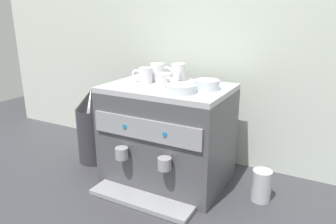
# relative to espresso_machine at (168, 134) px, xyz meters

# --- Properties ---
(ground_plane) EXTENTS (4.00, 4.00, 0.00)m
(ground_plane) POSITION_rel_espresso_machine_xyz_m (0.00, 0.00, -0.23)
(ground_plane) COLOR #38383D
(tiled_backsplash_wall) EXTENTS (2.80, 0.03, 0.94)m
(tiled_backsplash_wall) POSITION_rel_espresso_machine_xyz_m (0.00, 0.32, 0.24)
(tiled_backsplash_wall) COLOR silver
(tiled_backsplash_wall) RESTS_ON ground_plane
(espresso_machine) EXTENTS (0.55, 0.50, 0.46)m
(espresso_machine) POSITION_rel_espresso_machine_xyz_m (0.00, 0.00, 0.00)
(espresso_machine) COLOR #4C4C51
(espresso_machine) RESTS_ON ground_plane
(ceramic_cup_0) EXTENTS (0.10, 0.07, 0.06)m
(ceramic_cup_0) POSITION_rel_espresso_machine_xyz_m (0.01, -0.05, 0.26)
(ceramic_cup_0) COLOR white
(ceramic_cup_0) RESTS_ON espresso_machine
(ceramic_cup_1) EXTENTS (0.10, 0.06, 0.07)m
(ceramic_cup_1) POSITION_rel_espresso_machine_xyz_m (-0.12, 0.00, 0.27)
(ceramic_cup_1) COLOR white
(ceramic_cup_1) RESTS_ON espresso_machine
(ceramic_cup_2) EXTENTS (0.11, 0.07, 0.08)m
(ceramic_cup_2) POSITION_rel_espresso_machine_xyz_m (-0.09, 0.08, 0.27)
(ceramic_cup_2) COLOR white
(ceramic_cup_2) RESTS_ON espresso_machine
(ceramic_cup_3) EXTENTS (0.08, 0.10, 0.08)m
(ceramic_cup_3) POSITION_rel_espresso_machine_xyz_m (-0.01, 0.12, 0.27)
(ceramic_cup_3) COLOR white
(ceramic_cup_3) RESTS_ON espresso_machine
(ceramic_bowl_0) EXTENTS (0.11, 0.11, 0.04)m
(ceramic_bowl_0) POSITION_rel_espresso_machine_xyz_m (0.18, 0.02, 0.25)
(ceramic_bowl_0) COLOR silver
(ceramic_bowl_0) RESTS_ON espresso_machine
(ceramic_bowl_1) EXTENTS (0.12, 0.12, 0.03)m
(ceramic_bowl_1) POSITION_rel_espresso_machine_xyz_m (0.11, -0.09, 0.25)
(ceramic_bowl_1) COLOR silver
(ceramic_bowl_1) RESTS_ON espresso_machine
(coffee_grinder) EXTENTS (0.17, 0.17, 0.39)m
(coffee_grinder) POSITION_rel_espresso_machine_xyz_m (-0.44, -0.01, -0.03)
(coffee_grinder) COLOR #333338
(coffee_grinder) RESTS_ON ground_plane
(milk_pitcher) EXTENTS (0.08, 0.08, 0.14)m
(milk_pitcher) POSITION_rel_espresso_machine_xyz_m (0.44, 0.02, -0.16)
(milk_pitcher) COLOR #B7B7BC
(milk_pitcher) RESTS_ON ground_plane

